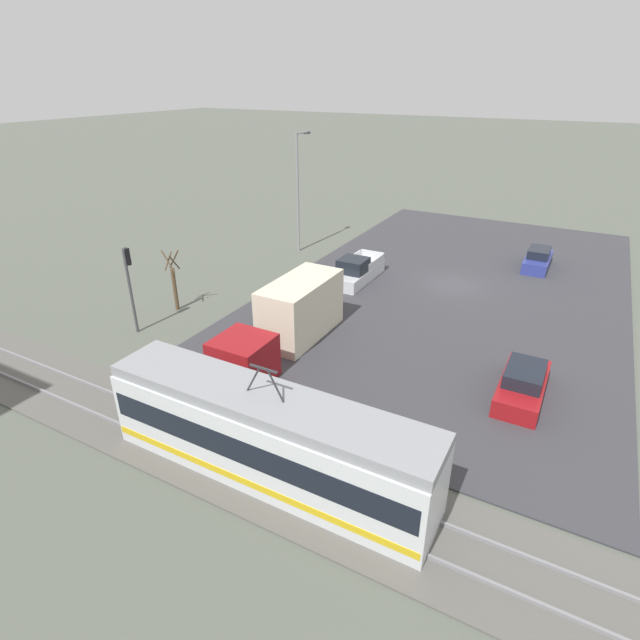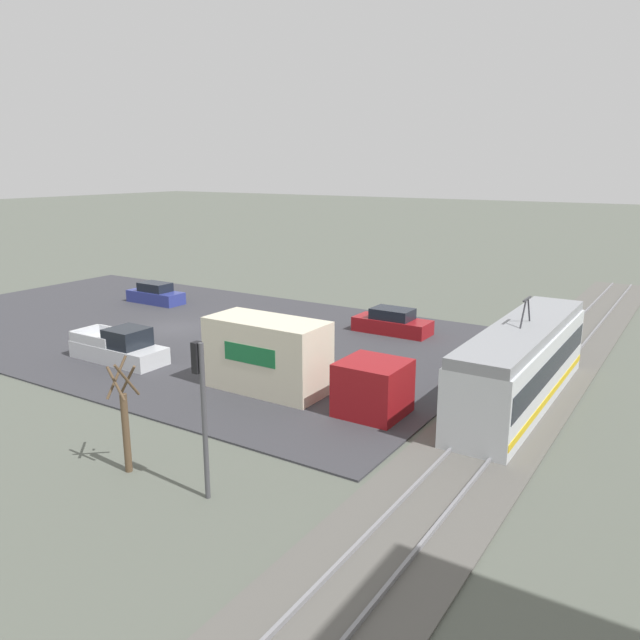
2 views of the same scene
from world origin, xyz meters
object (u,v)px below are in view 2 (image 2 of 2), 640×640
(box_truck, at_px, (291,362))
(sedan_car_0, at_px, (156,295))
(traffic_light_pole, at_px, (201,399))
(light_rail_tram, at_px, (522,365))
(pickup_truck, at_px, (120,348))
(sedan_car_1, at_px, (392,323))
(street_tree, at_px, (125,422))

(box_truck, xyz_separation_m, sedan_car_0, (-10.31, -19.56, -0.89))
(traffic_light_pole, bearing_deg, sedan_car_0, -130.22)
(light_rail_tram, relative_size, pickup_truck, 2.28)
(box_truck, relative_size, sedan_car_1, 2.01)
(sedan_car_0, height_order, sedan_car_1, sedan_car_0)
(sedan_car_0, xyz_separation_m, street_tree, (19.03, 18.98, 1.09))
(pickup_truck, distance_m, sedan_car_0, 14.35)
(pickup_truck, relative_size, sedan_car_0, 1.22)
(light_rail_tram, bearing_deg, pickup_truck, -74.44)
(light_rail_tram, height_order, pickup_truck, light_rail_tram)
(pickup_truck, height_order, street_tree, street_tree)
(pickup_truck, bearing_deg, sedan_car_0, -140.34)
(light_rail_tram, xyz_separation_m, sedan_car_0, (-5.69, -28.38, -1.04))
(light_rail_tram, distance_m, traffic_light_pole, 14.60)
(light_rail_tram, height_order, sedan_car_1, light_rail_tram)
(box_truck, xyz_separation_m, sedan_car_1, (-12.03, -0.90, -0.89))
(pickup_truck, xyz_separation_m, street_tree, (7.99, 9.83, 1.02))
(sedan_car_0, bearing_deg, street_tree, 44.93)
(sedan_car_0, distance_m, street_tree, 26.90)
(box_truck, xyz_separation_m, street_tree, (8.72, -0.58, 0.20))
(light_rail_tram, xyz_separation_m, sedan_car_1, (-7.41, -9.73, -1.05))
(light_rail_tram, distance_m, box_truck, 9.96)
(pickup_truck, height_order, traffic_light_pole, traffic_light_pole)
(box_truck, height_order, sedan_car_1, box_truck)
(sedan_car_0, bearing_deg, sedan_car_1, 95.27)
(sedan_car_1, height_order, street_tree, street_tree)
(light_rail_tram, distance_m, sedan_car_0, 28.97)
(sedan_car_1, relative_size, street_tree, 1.20)
(sedan_car_0, distance_m, traffic_light_pole, 29.38)
(pickup_truck, relative_size, traffic_light_pole, 1.10)
(light_rail_tram, bearing_deg, sedan_car_1, -127.30)
(pickup_truck, bearing_deg, traffic_light_pole, 59.22)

